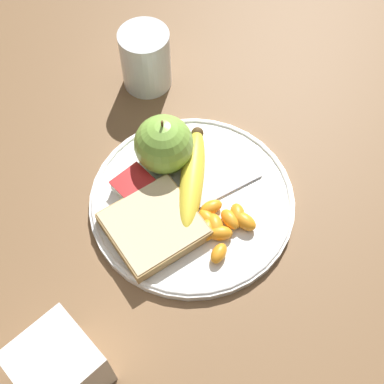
{
  "coord_description": "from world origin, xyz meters",
  "views": [
    {
      "loc": [
        0.25,
        0.27,
        0.65
      ],
      "look_at": [
        0.0,
        0.0,
        0.03
      ],
      "focal_mm": 50.0,
      "sensor_mm": 36.0,
      "label": 1
    }
  ],
  "objects_px": {
    "condiment_caddy": "(60,368)",
    "apple": "(164,144)",
    "plate": "(192,201)",
    "juice_glass": "(146,61)",
    "banana": "(192,177)",
    "bread_slice": "(156,228)",
    "fork": "(190,209)",
    "jam_packet": "(133,185)"
  },
  "relations": [
    {
      "from": "fork",
      "to": "condiment_caddy",
      "type": "relative_size",
      "value": 2.06
    },
    {
      "from": "banana",
      "to": "jam_packet",
      "type": "bearing_deg",
      "value": -36.31
    },
    {
      "from": "apple",
      "to": "jam_packet",
      "type": "bearing_deg",
      "value": 4.42
    },
    {
      "from": "plate",
      "to": "jam_packet",
      "type": "relative_size",
      "value": 5.68
    },
    {
      "from": "bread_slice",
      "to": "condiment_caddy",
      "type": "distance_m",
      "value": 0.21
    },
    {
      "from": "bread_slice",
      "to": "fork",
      "type": "height_order",
      "value": "bread_slice"
    },
    {
      "from": "apple",
      "to": "banana",
      "type": "height_order",
      "value": "apple"
    },
    {
      "from": "plate",
      "to": "apple",
      "type": "distance_m",
      "value": 0.09
    },
    {
      "from": "plate",
      "to": "banana",
      "type": "xyz_separation_m",
      "value": [
        -0.02,
        -0.02,
        0.02
      ]
    },
    {
      "from": "bread_slice",
      "to": "juice_glass",
      "type": "bearing_deg",
      "value": -128.05
    },
    {
      "from": "juice_glass",
      "to": "banana",
      "type": "relative_size",
      "value": 0.67
    },
    {
      "from": "bread_slice",
      "to": "jam_packet",
      "type": "relative_size",
      "value": 2.61
    },
    {
      "from": "bread_slice",
      "to": "jam_packet",
      "type": "distance_m",
      "value": 0.08
    },
    {
      "from": "apple",
      "to": "condiment_caddy",
      "type": "bearing_deg",
      "value": 27.27
    },
    {
      "from": "bread_slice",
      "to": "jam_packet",
      "type": "height_order",
      "value": "same"
    },
    {
      "from": "juice_glass",
      "to": "jam_packet",
      "type": "height_order",
      "value": "juice_glass"
    },
    {
      "from": "bread_slice",
      "to": "banana",
      "type": "bearing_deg",
      "value": -164.96
    },
    {
      "from": "condiment_caddy",
      "to": "bread_slice",
      "type": "bearing_deg",
      "value": -161.09
    },
    {
      "from": "bread_slice",
      "to": "fork",
      "type": "distance_m",
      "value": 0.06
    },
    {
      "from": "fork",
      "to": "jam_packet",
      "type": "xyz_separation_m",
      "value": [
        0.04,
        -0.08,
        0.01
      ]
    },
    {
      "from": "apple",
      "to": "plate",
      "type": "bearing_deg",
      "value": 78.47
    },
    {
      "from": "plate",
      "to": "apple",
      "type": "bearing_deg",
      "value": -101.53
    },
    {
      "from": "banana",
      "to": "jam_packet",
      "type": "height_order",
      "value": "banana"
    },
    {
      "from": "banana",
      "to": "condiment_caddy",
      "type": "xyz_separation_m",
      "value": [
        0.29,
        0.09,
        0.02
      ]
    },
    {
      "from": "banana",
      "to": "juice_glass",
      "type": "bearing_deg",
      "value": -113.31
    },
    {
      "from": "bread_slice",
      "to": "fork",
      "type": "xyz_separation_m",
      "value": [
        -0.06,
        0.01,
        -0.01
      ]
    },
    {
      "from": "juice_glass",
      "to": "banana",
      "type": "distance_m",
      "value": 0.21
    },
    {
      "from": "plate",
      "to": "condiment_caddy",
      "type": "height_order",
      "value": "condiment_caddy"
    },
    {
      "from": "condiment_caddy",
      "to": "apple",
      "type": "bearing_deg",
      "value": -152.73
    },
    {
      "from": "apple",
      "to": "banana",
      "type": "relative_size",
      "value": 0.62
    },
    {
      "from": "banana",
      "to": "bread_slice",
      "type": "bearing_deg",
      "value": 15.04
    },
    {
      "from": "plate",
      "to": "fork",
      "type": "xyz_separation_m",
      "value": [
        0.01,
        0.01,
        0.01
      ]
    },
    {
      "from": "juice_glass",
      "to": "apple",
      "type": "relative_size",
      "value": 1.08
    },
    {
      "from": "plate",
      "to": "juice_glass",
      "type": "height_order",
      "value": "juice_glass"
    },
    {
      "from": "juice_glass",
      "to": "condiment_caddy",
      "type": "bearing_deg",
      "value": 37.88
    },
    {
      "from": "banana",
      "to": "condiment_caddy",
      "type": "relative_size",
      "value": 1.59
    },
    {
      "from": "bread_slice",
      "to": "jam_packet",
      "type": "bearing_deg",
      "value": -105.94
    },
    {
      "from": "apple",
      "to": "condiment_caddy",
      "type": "height_order",
      "value": "apple"
    },
    {
      "from": "bread_slice",
      "to": "condiment_caddy",
      "type": "height_order",
      "value": "condiment_caddy"
    },
    {
      "from": "plate",
      "to": "fork",
      "type": "height_order",
      "value": "fork"
    },
    {
      "from": "fork",
      "to": "jam_packet",
      "type": "distance_m",
      "value": 0.09
    },
    {
      "from": "condiment_caddy",
      "to": "juice_glass",
      "type": "bearing_deg",
      "value": -142.12
    }
  ]
}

